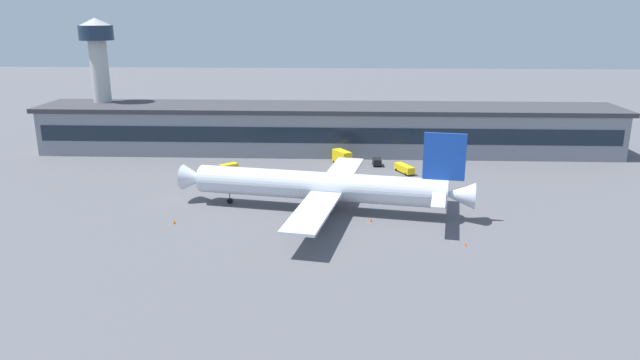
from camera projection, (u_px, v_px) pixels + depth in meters
ground_plane at (319, 210)px, 115.61m from camera, size 600.00×600.00×0.00m
terminal_building at (328, 128)px, 162.87m from camera, size 158.69×19.47×12.75m
airliner at (324, 186)px, 114.08m from camera, size 58.02×49.86×16.46m
control_tower at (100, 69)px, 164.97m from camera, size 9.33×9.33×35.92m
follow_me_car at (229, 167)px, 143.44m from camera, size 4.53×4.37×1.85m
stair_truck at (342, 157)px, 149.58m from camera, size 5.16×6.38×3.55m
baggage_tug at (377, 161)px, 148.58m from camera, size 2.25×3.69×1.85m
belt_loader at (405, 168)px, 141.76m from camera, size 4.56×6.64×1.95m
traffic_cone_0 at (371, 220)px, 109.11m from camera, size 0.54×0.54×0.67m
traffic_cone_1 at (174, 222)px, 108.01m from camera, size 0.59×0.59×0.74m
traffic_cone_2 at (465, 244)px, 97.91m from camera, size 0.48×0.48×0.59m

